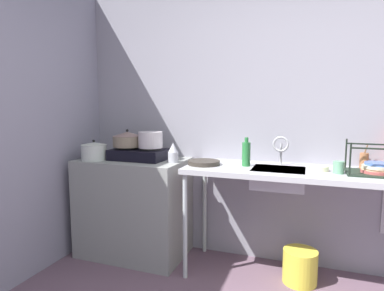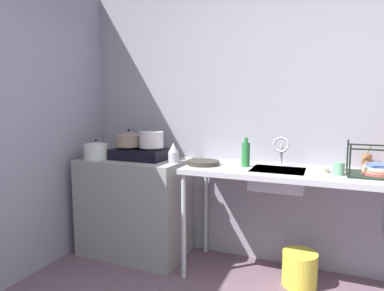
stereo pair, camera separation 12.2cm
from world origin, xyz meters
The scene contains 17 objects.
wall_back centered at (0.00, 1.88, 1.21)m, with size 5.11×0.10×2.42m, color gray.
counter_concrete centered at (-1.60, 1.54, 0.44)m, with size 0.94×0.58×0.88m, color gray.
counter_sink centered at (-0.23, 1.54, 0.82)m, with size 1.63×0.58×0.88m.
stove centered at (-1.54, 1.54, 0.93)m, with size 0.48×0.31×0.11m.
pot_on_left_burner centered at (-1.65, 1.54, 1.06)m, with size 0.26×0.26×0.16m.
pot_on_right_burner centered at (-1.42, 1.54, 1.06)m, with size 0.21×0.21×0.14m.
pot_beside_stove centered at (-1.90, 1.39, 0.96)m, with size 0.22×0.22×0.18m.
percolator centered at (-1.20, 1.52, 0.96)m, with size 0.09×0.09×0.17m.
sink_basin centered at (-0.33, 1.53, 0.81)m, with size 0.39×0.32×0.14m, color #B5B6BB.
faucet centered at (-0.33, 1.68, 1.04)m, with size 0.13×0.07×0.24m.
frying_pan centered at (-0.92, 1.50, 0.90)m, with size 0.26×0.26×0.03m, color #332D26.
dish_rack centered at (0.34, 1.55, 0.92)m, with size 0.40×0.30×0.23m.
cup_by_rack centered at (0.09, 1.49, 0.92)m, with size 0.08×0.08×0.09m, color #639C77.
small_bowl_on_drainboard centered at (-0.04, 1.56, 0.90)m, with size 0.14×0.14×0.04m, color beige.
bottle_by_sink centered at (-0.58, 1.56, 0.98)m, with size 0.07×0.07×0.23m.
utensil_jar centered at (0.29, 1.78, 0.94)m, with size 0.06×0.06×0.19m.
bucket_on_floor centered at (-0.14, 1.53, 0.13)m, with size 0.26×0.26×0.26m, color yellow.
Camera 1 is at (-0.12, -0.97, 1.35)m, focal length 30.27 mm.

